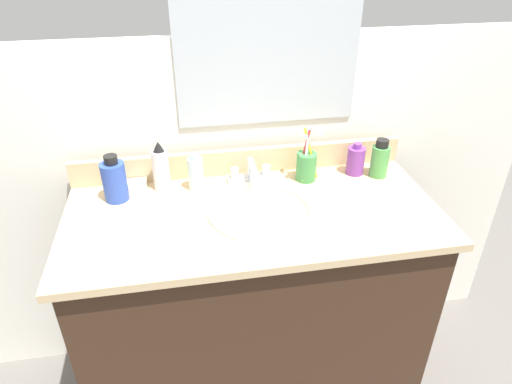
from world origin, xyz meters
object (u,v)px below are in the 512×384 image
at_px(soap_bar, 137,184).
at_px(bottle_shampoo_blue, 114,180).
at_px(bottle_cream_purple, 356,160).
at_px(bottle_gel_clear, 196,173).
at_px(bottle_toner_green, 380,160).
at_px(cup_green, 306,165).
at_px(bottle_lotion_white, 161,168).
at_px(faucet, 251,173).

bearing_deg(soap_bar, bottle_shampoo_blue, -131.19).
distance_m(bottle_cream_purple, bottle_gel_clear, 0.55).
relative_size(bottle_toner_green, soap_bar, 2.13).
xyz_separation_m(bottle_toner_green, bottle_cream_purple, (-0.07, 0.03, -0.01)).
distance_m(bottle_cream_purple, cup_green, 0.18).
height_order(bottle_cream_purple, soap_bar, bottle_cream_purple).
bearing_deg(soap_bar, bottle_lotion_white, -16.36).
distance_m(faucet, bottle_toner_green, 0.45).
relative_size(faucet, soap_bar, 2.50).
relative_size(faucet, bottle_toner_green, 1.17).
distance_m(bottle_gel_clear, cup_green, 0.37).
height_order(bottle_toner_green, bottle_shampoo_blue, bottle_shampoo_blue).
bearing_deg(cup_green, bottle_gel_clear, 179.82).
xyz_separation_m(bottle_toner_green, bottle_lotion_white, (-0.74, 0.04, 0.01)).
relative_size(bottle_shampoo_blue, soap_bar, 2.41).
bearing_deg(bottle_lotion_white, bottle_toner_green, -3.21).
relative_size(bottle_lotion_white, bottle_shampoo_blue, 1.11).
bearing_deg(bottle_toner_green, bottle_cream_purple, 157.86).
relative_size(bottle_toner_green, bottle_cream_purple, 1.18).
relative_size(bottle_toner_green, bottle_gel_clear, 1.07).
xyz_separation_m(bottle_shampoo_blue, cup_green, (0.63, 0.02, -0.01)).
height_order(bottle_cream_purple, bottle_lotion_white, bottle_lotion_white).
distance_m(bottle_shampoo_blue, cup_green, 0.63).
distance_m(faucet, bottle_cream_purple, 0.37).
relative_size(bottle_gel_clear, bottle_shampoo_blue, 0.83).
bearing_deg(faucet, bottle_lotion_white, -179.34).
xyz_separation_m(bottle_toner_green, bottle_shampoo_blue, (-0.88, 0.00, 0.01)).
distance_m(bottle_gel_clear, bottle_shampoo_blue, 0.25).
relative_size(bottle_gel_clear, soap_bar, 2.00).
bearing_deg(bottle_lotion_white, bottle_shampoo_blue, -163.93).
bearing_deg(bottle_lotion_white, soap_bar, 163.64).
bearing_deg(soap_bar, faucet, -3.24).
relative_size(bottle_gel_clear, cup_green, 0.67).
distance_m(bottle_lotion_white, soap_bar, 0.11).
relative_size(faucet, bottle_gel_clear, 1.25).
bearing_deg(bottle_toner_green, bottle_gel_clear, 178.26).
distance_m(bottle_gel_clear, bottle_lotion_white, 0.11).
distance_m(bottle_gel_clear, soap_bar, 0.21).
xyz_separation_m(faucet, bottle_toner_green, (0.44, -0.04, 0.03)).
bearing_deg(bottle_cream_purple, bottle_gel_clear, -178.83).
relative_size(faucet, bottle_shampoo_blue, 1.04).
xyz_separation_m(bottle_cream_purple, bottle_gel_clear, (-0.55, -0.01, 0.01)).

